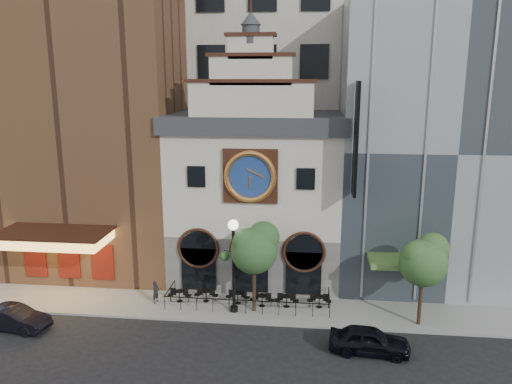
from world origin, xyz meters
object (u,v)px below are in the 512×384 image
object	(u,v)px
bistro_1	(206,295)
tree_left	(255,247)
car_left	(14,318)
bistro_4	(287,300)
lamppost	(234,256)
pedestrian	(156,292)
bistro_2	(238,297)
car_right	(370,340)
bistro_0	(180,295)
tree_right	(424,259)
bistro_3	(262,300)
bistro_5	(319,301)

from	to	relation	value
bistro_1	tree_left	distance (m)	5.23
car_left	bistro_4	bearing A→B (deg)	-66.67
lamppost	pedestrian	bearing A→B (deg)	-163.42
bistro_2	lamppost	xyz separation A→B (m)	(-0.07, -1.15, 3.33)
car_right	bistro_0	bearing A→B (deg)	72.49
bistro_2	car_left	bearing A→B (deg)	-160.30
car_left	tree_left	xyz separation A→B (m)	(14.17, 3.74, 3.76)
bistro_2	tree_right	world-z (taller)	tree_right
car_right	bistro_3	bearing A→B (deg)	57.99
bistro_0	bistro_3	bearing A→B (deg)	-1.15
lamppost	bistro_0	bearing A→B (deg)	-171.11
bistro_4	car_right	size ratio (longest dim) A/B	0.36
bistro_1	bistro_4	distance (m)	5.41
bistro_0	bistro_3	distance (m)	5.57
bistro_5	car_left	distance (m)	18.88
car_right	lamppost	world-z (taller)	lamppost
bistro_5	tree_left	world-z (taller)	tree_left
bistro_0	car_left	size ratio (longest dim) A/B	0.36
bistro_3	bistro_5	size ratio (longest dim) A/B	1.00
bistro_0	lamppost	world-z (taller)	lamppost
bistro_3	car_right	distance (m)	7.98
pedestrian	tree_right	world-z (taller)	tree_right
bistro_5	bistro_3	bearing A→B (deg)	-176.23
pedestrian	lamppost	world-z (taller)	lamppost
bistro_5	lamppost	distance (m)	6.49
bistro_4	car_left	bearing A→B (deg)	-164.55
car_right	car_left	xyz separation A→B (m)	(-20.97, 0.38, -0.04)
bistro_3	bistro_5	distance (m)	3.75
bistro_3	tree_left	distance (m)	3.93
bistro_1	bistro_5	size ratio (longest dim) A/B	1.00
car_left	tree_right	bearing A→B (deg)	-75.02
tree_right	bistro_2	bearing A→B (deg)	172.06
bistro_1	car_left	bearing A→B (deg)	-156.38
bistro_0	lamppost	xyz separation A→B (m)	(3.85, -1.02, 3.33)
pedestrian	bistro_1	bearing A→B (deg)	-58.28
tree_right	bistro_4	bearing A→B (deg)	170.02
bistro_2	tree_right	xyz separation A→B (m)	(11.43, -1.59, 3.73)
bistro_3	bistro_4	xyz separation A→B (m)	(1.61, 0.09, 0.00)
bistro_1	bistro_3	xyz separation A→B (m)	(3.80, -0.32, 0.00)
car_left	tree_left	world-z (taller)	tree_left
bistro_4	lamppost	xyz separation A→B (m)	(-3.33, -1.00, 3.33)
bistro_5	car_left	size ratio (longest dim) A/B	0.36
bistro_3	tree_right	bearing A→B (deg)	-7.87
bistro_3	tree_left	world-z (taller)	tree_left
car_right	tree_right	xyz separation A→B (m)	(3.38, 3.42, 3.60)
bistro_2	pedestrian	world-z (taller)	pedestrian
bistro_2	lamppost	distance (m)	3.52
bistro_3	lamppost	xyz separation A→B (m)	(-1.72, -0.91, 3.33)
lamppost	tree_right	xyz separation A→B (m)	(11.50, -0.44, 0.40)
bistro_1	tree_right	bearing A→B (deg)	-7.03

